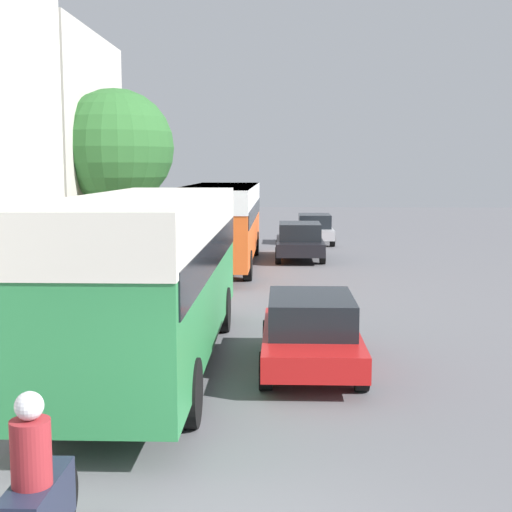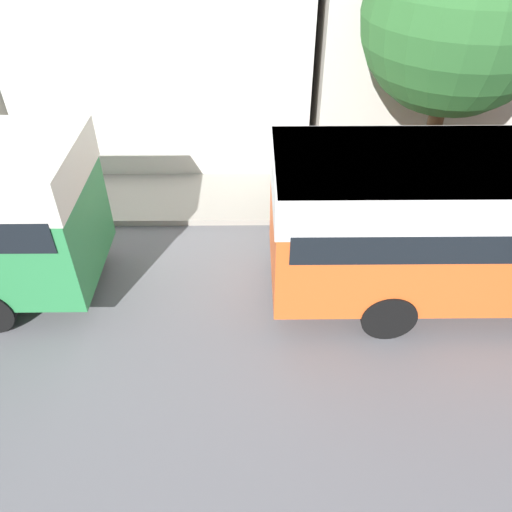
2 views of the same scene
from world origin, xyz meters
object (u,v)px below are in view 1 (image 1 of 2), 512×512
motorcycle_behind_lead (36,501)px  car_distant (300,241)px  bus_lead (148,257)px  car_far_curb (311,331)px  car_crossing (314,228)px  bus_following (221,214)px

motorcycle_behind_lead → car_distant: motorcycle_behind_lead is taller
bus_lead → car_far_curb: (2.96, -0.00, -1.34)m
car_crossing → car_far_curb: (-1.06, -21.59, -0.02)m
car_crossing → car_distant: size_ratio=0.96×
motorcycle_behind_lead → car_distant: bearing=82.4°
car_far_curb → car_distant: (0.19, 15.59, 0.05)m
motorcycle_behind_lead → bus_lead: bearing=91.7°
car_distant → motorcycle_behind_lead: bearing=-97.6°
bus_following → car_crossing: size_ratio=2.73×
motorcycle_behind_lead → car_far_curb: motorcycle_behind_lead is taller
bus_lead → car_distant: bearing=78.6°
bus_following → motorcycle_behind_lead: size_ratio=4.85×
bus_following → car_distant: (2.98, 2.03, -1.19)m
bus_lead → motorcycle_behind_lead: (0.20, -6.69, -1.37)m
motorcycle_behind_lead → bus_following: bearing=90.1°
bus_following → car_distant: size_ratio=2.63×
car_far_curb → bus_following: bearing=101.6°
car_far_curb → car_crossing: bearing=87.2°
motorcycle_behind_lead → car_crossing: 28.54m
bus_lead → motorcycle_behind_lead: bearing=-88.3°
bus_lead → bus_following: bearing=89.3°
bus_following → car_crossing: bus_following is taller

